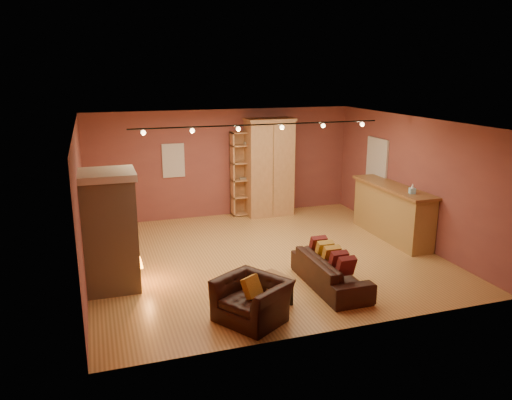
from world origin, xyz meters
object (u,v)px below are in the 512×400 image
object	(u,v)px
fireplace	(110,231)
bar_counter	(392,212)
bookcase	(248,173)
armchair	(252,293)
armoire	(269,167)
coffee_table	(270,282)
loveseat	(331,266)

from	to	relation	value
fireplace	bar_counter	xyz separation A→B (m)	(6.24, 0.80, -0.44)
fireplace	bookcase	size ratio (longest dim) A/B	0.95
armchair	fireplace	bearing A→B (deg)	-167.05
armoire	bar_counter	world-z (taller)	armoire
bookcase	armchair	bearing A→B (deg)	-106.70
bookcase	bar_counter	xyz separation A→B (m)	(2.56, -2.93, -0.51)
coffee_table	armchair	bearing A→B (deg)	-136.65
bookcase	armoire	xyz separation A→B (m)	(0.53, -0.21, 0.15)
bookcase	loveseat	xyz separation A→B (m)	(0.02, -4.93, -0.74)
bookcase	armchair	size ratio (longest dim) A/B	1.83
loveseat	coffee_table	size ratio (longest dim) A/B	2.43
bar_counter	loveseat	bearing A→B (deg)	-141.93
fireplace	loveseat	bearing A→B (deg)	-17.91
fireplace	bar_counter	distance (m)	6.31
armoire	bar_counter	xyz separation A→B (m)	(2.03, -2.72, -0.66)
armoire	loveseat	distance (m)	4.83
armoire	bar_counter	bearing A→B (deg)	-53.24
bookcase	loveseat	bearing A→B (deg)	-89.82
fireplace	armchair	bearing A→B (deg)	-44.45
armoire	armchair	size ratio (longest dim) A/B	2.11
armoire	loveseat	xyz separation A→B (m)	(-0.52, -4.72, -0.90)
coffee_table	bookcase	bearing A→B (deg)	76.54
bookcase	armoire	world-z (taller)	armoire
bookcase	armoire	distance (m)	0.59
bookcase	loveseat	distance (m)	4.98
fireplace	loveseat	distance (m)	3.94
loveseat	coffee_table	distance (m)	1.31
loveseat	armchair	size ratio (longest dim) A/B	1.57
armchair	bar_counter	bearing A→B (deg)	90.12
bookcase	loveseat	world-z (taller)	bookcase
fireplace	armchair	size ratio (longest dim) A/B	1.74
armoire	armchair	xyz separation A→B (m)	(-2.23, -5.46, -0.84)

